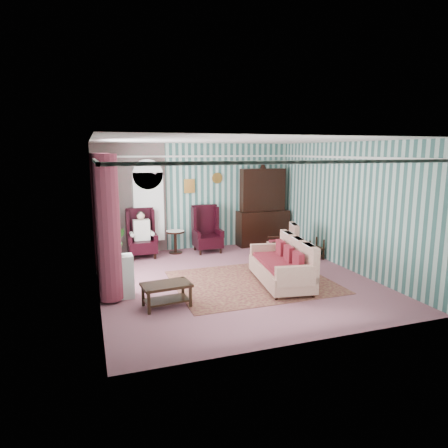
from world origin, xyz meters
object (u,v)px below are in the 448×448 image
object	(u,v)px
dresser_hutch	(263,205)
round_side_table	(175,242)
bookcase	(149,212)
seated_woman	(142,235)
floral_armchair	(282,240)
coffee_table	(167,295)
plant_stand	(118,277)
nest_table	(313,248)
sofa	(281,261)
wingback_right	(207,229)
wingback_left	(142,233)

from	to	relation	value
dresser_hutch	round_side_table	bearing A→B (deg)	-177.36
bookcase	dresser_hutch	xyz separation A→B (m)	(3.25, -0.12, 0.06)
dresser_hutch	seated_woman	bearing A→B (deg)	-175.59
floral_armchair	coffee_table	size ratio (longest dim) A/B	1.23
bookcase	plant_stand	size ratio (longest dim) A/B	2.80
nest_table	floral_armchair	xyz separation A→B (m)	(-0.81, 0.12, 0.25)
plant_stand	floral_armchair	bearing A→B (deg)	18.01
dresser_hutch	floral_armchair	world-z (taller)	dresser_hutch
dresser_hutch	nest_table	world-z (taller)	dresser_hutch
round_side_table	sofa	world-z (taller)	sofa
wingback_right	seated_woman	distance (m)	1.75
bookcase	coffee_table	bearing A→B (deg)	-94.33
seated_woman	floral_armchair	bearing A→B (deg)	-23.68
wingback_right	wingback_left	bearing A→B (deg)	180.00
wingback_left	coffee_table	distance (m)	3.50
wingback_left	plant_stand	size ratio (longest dim) A/B	1.56
seated_woman	nest_table	bearing A→B (deg)	-20.85
seated_woman	coffee_table	distance (m)	3.50
dresser_hutch	nest_table	bearing A→B (deg)	-72.61
wingback_left	round_side_table	size ratio (longest dim) A/B	2.08
dresser_hutch	plant_stand	bearing A→B (deg)	-144.92
nest_table	floral_armchair	distance (m)	0.85
nest_table	seated_woman	bearing A→B (deg)	159.15
dresser_hutch	plant_stand	xyz separation A→B (m)	(-4.30, -3.02, -0.78)
plant_stand	wingback_left	bearing A→B (deg)	73.78
plant_stand	sofa	xyz separation A→B (m)	(3.19, -0.30, 0.10)
bookcase	sofa	world-z (taller)	bookcase
wingback_right	coffee_table	bearing A→B (deg)	-117.28
bookcase	seated_woman	bearing A→B (deg)	-122.66
seated_woman	round_side_table	world-z (taller)	seated_woman
bookcase	round_side_table	size ratio (longest dim) A/B	3.73
coffee_table	wingback_right	bearing A→B (deg)	62.72
dresser_hutch	coffee_table	bearing A→B (deg)	-133.40
seated_woman	sofa	xyz separation A→B (m)	(2.39, -3.05, -0.09)
dresser_hutch	sofa	distance (m)	3.57
wingback_right	sofa	xyz separation A→B (m)	(0.64, -3.05, -0.13)
wingback_right	round_side_table	size ratio (longest dim) A/B	2.08
wingback_right	round_side_table	bearing A→B (deg)	169.99
dresser_hutch	seated_woman	distance (m)	3.56
bookcase	sofa	distance (m)	4.10
bookcase	dresser_hutch	bearing A→B (deg)	-2.11
sofa	floral_armchair	size ratio (longest dim) A/B	1.87
sofa	floral_armchair	distance (m)	1.84
nest_table	coffee_table	world-z (taller)	nest_table
sofa	round_side_table	bearing A→B (deg)	33.32
sofa	floral_armchair	xyz separation A→B (m)	(0.87, 1.62, 0.02)
seated_woman	floral_armchair	world-z (taller)	seated_woman
sofa	wingback_right	bearing A→B (deg)	20.21
wingback_left	floral_armchair	bearing A→B (deg)	-23.68
floral_armchair	sofa	bearing A→B (deg)	168.17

